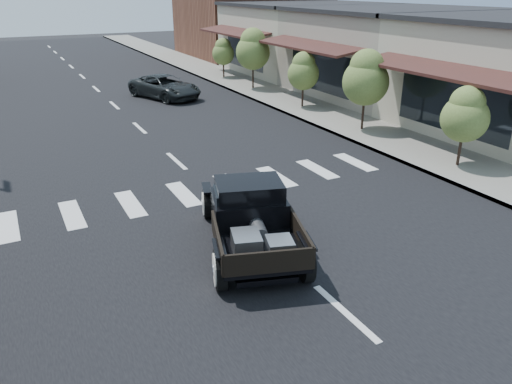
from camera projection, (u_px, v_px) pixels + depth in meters
name	position (u px, v px, depth m)	size (l,w,h in m)	color
ground	(270.00, 246.00, 12.03)	(120.00, 120.00, 0.00)	black
road	(123.00, 114.00, 24.35)	(14.00, 80.00, 0.02)	black
road_markings	(153.00, 140.00, 20.25)	(12.00, 60.00, 0.06)	silver
sidewalk_right	(275.00, 96.00, 27.90)	(3.00, 80.00, 0.15)	gray
storefront_mid	(394.00, 53.00, 28.16)	(10.00, 9.00, 4.50)	gray
storefront_far	(308.00, 39.00, 35.55)	(10.00, 9.00, 4.50)	#BAB29D
far_building_right	(251.00, 14.00, 43.50)	(11.00, 10.00, 7.00)	brown
small_tree_a	(463.00, 128.00, 16.52)	(1.56, 1.56, 2.59)	#5A6F33
small_tree_b	(365.00, 91.00, 20.66)	(1.92, 1.92, 3.19)	#5A6F33
small_tree_c	(303.00, 80.00, 24.71)	(1.56, 1.56, 2.59)	#5A6F33
small_tree_d	(253.00, 59.00, 29.12)	(1.99, 1.99, 3.31)	#5A6F33
small_tree_e	(223.00, 58.00, 32.86)	(1.44, 1.44, 2.40)	#5A6F33
hotrod_pickup	(251.00, 216.00, 11.69)	(2.22, 4.75, 1.65)	black
second_car	(165.00, 87.00, 27.46)	(2.07, 4.49, 1.25)	black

